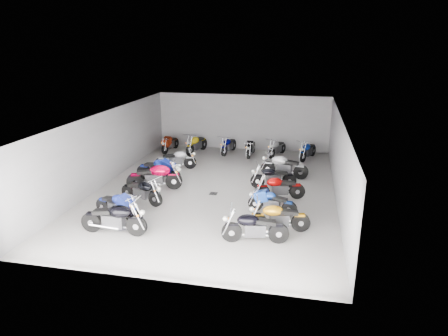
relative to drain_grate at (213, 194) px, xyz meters
The scene contains 24 objects.
ground 0.50m from the drain_grate, 90.00° to the left, with size 14.00×14.00×0.00m, color gray.
wall_back 7.67m from the drain_grate, 90.00° to the left, with size 10.00×0.10×3.20m, color slate.
wall_left 5.27m from the drain_grate, behind, with size 0.10×14.00×3.20m, color slate.
wall_right 5.27m from the drain_grate, ahead, with size 0.10×14.00×3.20m, color slate.
ceiling 3.25m from the drain_grate, 90.00° to the left, with size 10.00×14.00×0.04m, color black.
drain_grate is the anchor object (origin of this frame).
motorcycle_left_a 4.86m from the drain_grate, 119.24° to the right, with size 2.29×0.45×1.01m.
motorcycle_left_b 4.20m from the drain_grate, 132.15° to the right, with size 1.98×0.83×0.91m.
motorcycle_left_c 3.00m from the drain_grate, 148.68° to the right, with size 1.97×0.84×0.90m.
motorcycle_left_d 2.63m from the drain_grate, behind, with size 2.36×0.76×1.05m.
motorcycle_left_e 3.04m from the drain_grate, 159.25° to the left, with size 2.22×0.59×0.98m.
motorcycle_left_f 3.93m from the drain_grate, 131.51° to the left, with size 2.01×0.77×0.91m.
motorcycle_right_a 4.49m from the drain_grate, 59.99° to the right, with size 2.14×0.52×0.94m.
motorcycle_right_b 4.15m from the drain_grate, 44.99° to the right, with size 2.08×0.54×0.92m.
motorcycle_right_c 3.00m from the drain_grate, 30.29° to the right, with size 1.85×0.52×0.82m.
motorcycle_right_d 2.78m from the drain_grate, ahead, with size 2.02×0.68×0.91m.
motorcycle_right_e 2.72m from the drain_grate, 27.88° to the left, with size 1.98×0.64×0.89m.
motorcycle_right_f 3.92m from the drain_grate, 45.23° to the left, with size 2.24×0.56×0.99m.
motorcycle_back_a 7.29m from the drain_grate, 123.41° to the left, with size 0.46×1.98×0.87m.
motorcycle_back_b 6.53m from the drain_grate, 111.72° to the left, with size 0.69×2.18×0.97m.
motorcycle_back_c 6.37m from the drain_grate, 95.34° to the left, with size 0.54×2.00×0.88m.
motorcycle_back_d 6.13m from the drain_grate, 83.23° to the left, with size 0.40×1.94×0.85m.
motorcycle_back_e 6.72m from the drain_grate, 71.35° to the left, with size 0.83×1.86×0.86m.
motorcycle_back_f 7.17m from the drain_grate, 57.66° to the left, with size 0.84×1.94×0.89m.
Camera 1 is at (3.61, -15.73, 6.13)m, focal length 32.00 mm.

